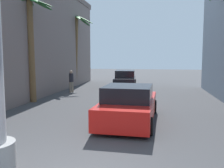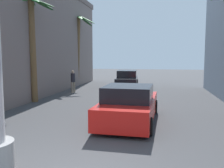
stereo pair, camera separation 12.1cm
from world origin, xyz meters
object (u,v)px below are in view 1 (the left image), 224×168
car_lead (129,105)px  palm_tree_mid_left (31,37)px  pedestrian_far_left (71,80)px  palm_tree_far_left (76,40)px  car_far (125,79)px

car_lead → palm_tree_mid_left: size_ratio=0.82×
palm_tree_mid_left → pedestrian_far_left: palm_tree_mid_left is taller
palm_tree_far_left → palm_tree_mid_left: (0.16, -8.94, -0.44)m
palm_tree_mid_left → pedestrian_far_left: bearing=76.6°
car_lead → pedestrian_far_left: 9.47m
car_lead → pedestrian_far_left: (-5.27, 7.86, 0.29)m
car_lead → car_far: size_ratio=1.05×
palm_tree_mid_left → pedestrian_far_left: (1.00, 4.19, -2.93)m
pedestrian_far_left → car_far: bearing=46.1°
car_far → palm_tree_mid_left: palm_tree_mid_left is taller
palm_tree_far_left → palm_tree_mid_left: palm_tree_far_left is taller
car_lead → pedestrian_far_left: size_ratio=2.99×
car_far → pedestrian_far_left: (-3.67, -3.82, 0.26)m
palm_tree_far_left → palm_tree_mid_left: bearing=-89.0°
palm_tree_far_left → pedestrian_far_left: (1.16, -4.75, -3.37)m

